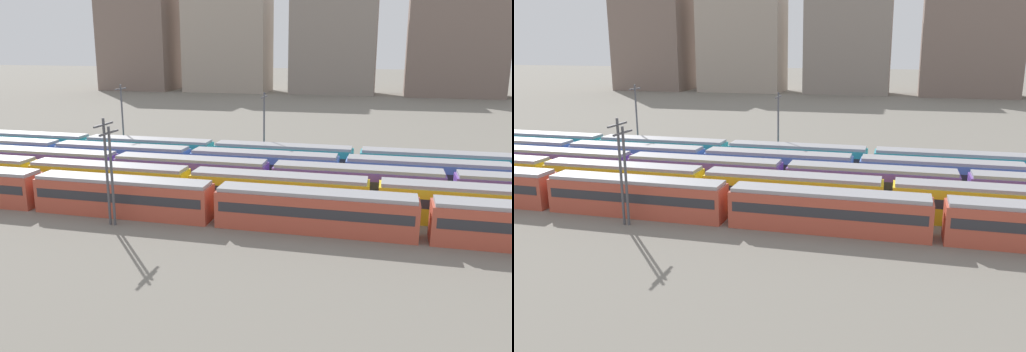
% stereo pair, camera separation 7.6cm
% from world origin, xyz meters
% --- Properties ---
extents(ground_plane, '(600.00, 600.00, 0.00)m').
position_xyz_m(ground_plane, '(0.00, 10.40, 0.00)').
color(ground_plane, slate).
extents(train_track_0, '(93.60, 3.06, 3.75)m').
position_xyz_m(train_track_0, '(34.80, 0.00, 1.90)').
color(train_track_0, '#BC4C38').
rests_on(train_track_0, ground_plane).
extents(train_track_1, '(93.60, 3.06, 3.75)m').
position_xyz_m(train_track_1, '(30.36, 5.20, 1.90)').
color(train_track_1, yellow).
rests_on(train_track_1, ground_plane).
extents(train_track_2, '(74.70, 3.06, 3.75)m').
position_xyz_m(train_track_2, '(28.42, 10.40, 1.90)').
color(train_track_2, '#6B429E').
rests_on(train_track_2, ground_plane).
extents(train_track_3, '(112.50, 3.06, 3.75)m').
position_xyz_m(train_track_3, '(35.88, 15.60, 1.90)').
color(train_track_3, '#4C70BC').
rests_on(train_track_3, ground_plane).
extents(train_track_4, '(74.70, 3.06, 3.75)m').
position_xyz_m(train_track_4, '(18.34, 20.80, 1.90)').
color(train_track_4, teal).
rests_on(train_track_4, ground_plane).
extents(catenary_pole_0, '(0.24, 3.20, 10.02)m').
position_xyz_m(catenary_pole_0, '(16.05, -2.97, 5.56)').
color(catenary_pole_0, '#4C4C51').
rests_on(catenary_pole_0, ground_plane).
extents(catenary_pole_1, '(0.24, 3.20, 10.74)m').
position_xyz_m(catenary_pole_1, '(3.32, 24.07, 5.93)').
color(catenary_pole_1, '#4C4C51').
rests_on(catenary_pole_1, ground_plane).
extents(catenary_pole_2, '(0.24, 3.20, 9.31)m').
position_xyz_m(catenary_pole_2, '(16.53, -2.98, 5.19)').
color(catenary_pole_2, '#4C4C51').
rests_on(catenary_pole_2, ground_plane).
extents(catenary_pole_3, '(0.24, 3.20, 10.10)m').
position_xyz_m(catenary_pole_3, '(24.50, 24.06, 5.60)').
color(catenary_pole_3, '#4C4C51').
rests_on(catenary_pole_3, ground_plane).
extents(distant_building_0, '(25.61, 17.96, 41.89)m').
position_xyz_m(distant_building_0, '(-47.20, 133.59, 20.95)').
color(distant_building_0, '#7A665B').
rests_on(distant_building_0, ground_plane).
extents(distant_building_1, '(28.54, 16.46, 40.28)m').
position_xyz_m(distant_building_1, '(-13.90, 133.59, 20.14)').
color(distant_building_1, '#A89989').
rests_on(distant_building_1, ground_plane).
extents(distant_building_2, '(27.70, 14.22, 32.67)m').
position_xyz_m(distant_building_2, '(22.44, 133.59, 16.33)').
color(distant_building_2, gray).
rests_on(distant_building_2, ground_plane).
extents(distant_building_3, '(29.64, 16.45, 32.56)m').
position_xyz_m(distant_building_3, '(60.57, 133.59, 16.28)').
color(distant_building_3, '#7A665B').
rests_on(distant_building_3, ground_plane).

